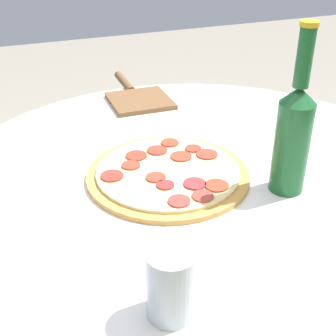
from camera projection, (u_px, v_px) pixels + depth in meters
name	position (u px, v px, depth m)	size (l,w,h in m)	color
table	(196.00, 249.00, 1.00)	(1.02, 1.02, 0.76)	white
pizza	(168.00, 173.00, 0.89)	(0.31, 0.31, 0.02)	#C68E47
beer_bottle	(293.00, 134.00, 0.80)	(0.06, 0.06, 0.30)	#195628
pizza_paddle	(137.00, 97.00, 1.24)	(0.16, 0.30, 0.02)	brown
drinking_glass	(171.00, 284.00, 0.58)	(0.06, 0.06, 0.10)	#ADBCC6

